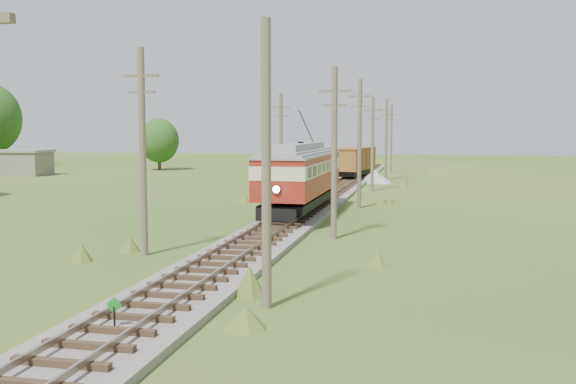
% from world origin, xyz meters
% --- Properties ---
extents(ground, '(260.00, 260.00, 0.00)m').
position_xyz_m(ground, '(0.00, 0.00, 0.00)').
color(ground, '#2A5419').
rests_on(ground, ground).
extents(railbed_main, '(3.60, 96.00, 0.57)m').
position_xyz_m(railbed_main, '(0.00, 34.00, 0.19)').
color(railbed_main, '#605B54').
rests_on(railbed_main, ground).
extents(switch_marker, '(0.45, 0.06, 1.08)m').
position_xyz_m(switch_marker, '(-0.20, 1.50, 0.63)').
color(switch_marker, black).
rests_on(switch_marker, ground).
extents(streetcar, '(3.14, 13.51, 6.16)m').
position_xyz_m(streetcar, '(-0.00, 26.03, 2.82)').
color(streetcar, black).
rests_on(streetcar, ground).
extents(gondola, '(4.20, 9.41, 3.02)m').
position_xyz_m(gondola, '(0.00, 55.38, 2.19)').
color(gondola, black).
rests_on(gondola, ground).
extents(gravel_pile, '(3.60, 3.81, 1.31)m').
position_xyz_m(gravel_pile, '(2.63, 53.11, 0.61)').
color(gravel_pile, gray).
rests_on(gravel_pile, ground).
extents(utility_pole_r_1, '(0.30, 0.30, 8.80)m').
position_xyz_m(utility_pole_r_1, '(3.10, 5.00, 4.40)').
color(utility_pole_r_1, brown).
rests_on(utility_pole_r_1, ground).
extents(utility_pole_r_2, '(1.60, 0.30, 8.60)m').
position_xyz_m(utility_pole_r_2, '(3.30, 18.00, 4.42)').
color(utility_pole_r_2, brown).
rests_on(utility_pole_r_2, ground).
extents(utility_pole_r_3, '(1.60, 0.30, 9.00)m').
position_xyz_m(utility_pole_r_3, '(3.20, 31.00, 4.63)').
color(utility_pole_r_3, brown).
rests_on(utility_pole_r_3, ground).
extents(utility_pole_r_4, '(1.60, 0.30, 8.40)m').
position_xyz_m(utility_pole_r_4, '(3.00, 44.00, 4.32)').
color(utility_pole_r_4, brown).
rests_on(utility_pole_r_4, ground).
extents(utility_pole_r_5, '(1.60, 0.30, 8.90)m').
position_xyz_m(utility_pole_r_5, '(3.40, 57.00, 4.58)').
color(utility_pole_r_5, brown).
rests_on(utility_pole_r_5, ground).
extents(utility_pole_r_6, '(1.60, 0.30, 8.70)m').
position_xyz_m(utility_pole_r_6, '(3.20, 70.00, 4.47)').
color(utility_pole_r_6, brown).
rests_on(utility_pole_r_6, ground).
extents(utility_pole_l_a, '(1.60, 0.30, 9.00)m').
position_xyz_m(utility_pole_l_a, '(-4.20, 12.00, 4.63)').
color(utility_pole_l_a, brown).
rests_on(utility_pole_l_a, ground).
extents(utility_pole_l_b, '(1.60, 0.30, 8.60)m').
position_xyz_m(utility_pole_l_b, '(-4.50, 40.00, 4.42)').
color(utility_pole_l_b, brown).
rests_on(utility_pole_l_b, ground).
extents(tree_mid_a, '(5.46, 5.46, 7.03)m').
position_xyz_m(tree_mid_a, '(-28.00, 68.00, 4.02)').
color(tree_mid_a, '#38281C').
rests_on(tree_mid_a, ground).
extents(shed, '(6.40, 4.40, 3.10)m').
position_xyz_m(shed, '(-40.00, 55.00, 1.57)').
color(shed, slate).
rests_on(shed, ground).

